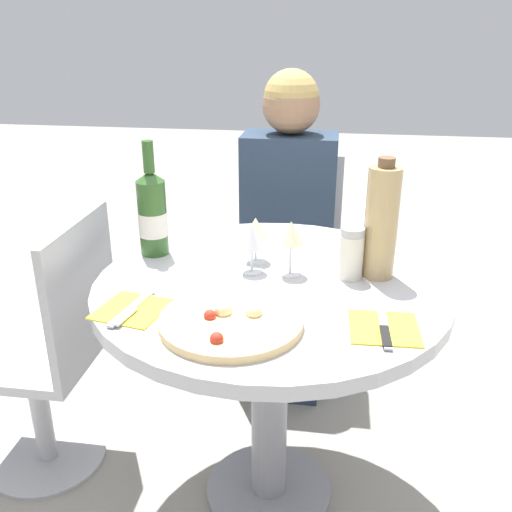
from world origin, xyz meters
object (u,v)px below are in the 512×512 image
at_px(dining_table, 270,327).
at_px(seated_diner, 286,243).
at_px(chair_behind_diner, 289,264).
at_px(chair_empty_side, 50,355).
at_px(wine_bottle, 152,213).
at_px(pizza_large, 231,321).
at_px(tall_carafe, 381,222).

height_order(dining_table, seated_diner, seated_diner).
height_order(chair_behind_diner, chair_empty_side, same).
height_order(chair_behind_diner, wine_bottle, wine_bottle).
height_order(chair_empty_side, wine_bottle, wine_bottle).
relative_size(seated_diner, wine_bottle, 3.64).
relative_size(chair_empty_side, pizza_large, 2.61).
height_order(pizza_large, tall_carafe, tall_carafe).
bearing_deg(chair_behind_diner, seated_diner, 90.00).
relative_size(dining_table, wine_bottle, 2.81).
relative_size(seated_diner, chair_empty_side, 1.42).
bearing_deg(dining_table, chair_empty_side, 176.42).
relative_size(dining_table, pizza_large, 2.86).
distance_m(chair_behind_diner, wine_bottle, 0.88).
height_order(seated_diner, pizza_large, seated_diner).
xyz_separation_m(chair_behind_diner, pizza_large, (-0.03, -1.08, 0.32)).
bearing_deg(tall_carafe, chair_empty_side, -177.78).
xyz_separation_m(wine_bottle, tall_carafe, (0.63, -0.06, 0.03)).
bearing_deg(dining_table, pizza_large, -103.81).
height_order(pizza_large, wine_bottle, wine_bottle).
relative_size(dining_table, seated_diner, 0.77).
distance_m(seated_diner, chair_empty_side, 0.93).
distance_m(chair_empty_side, tall_carafe, 1.05).
bearing_deg(pizza_large, seated_diner, 87.96).
distance_m(chair_empty_side, wine_bottle, 0.54).
height_order(dining_table, chair_behind_diner, chair_behind_diner).
bearing_deg(seated_diner, chair_empty_side, 45.53).
relative_size(chair_behind_diner, pizza_large, 2.61).
height_order(dining_table, pizza_large, pizza_large).
xyz_separation_m(dining_table, chair_behind_diner, (-0.03, 0.84, -0.17)).
bearing_deg(chair_empty_side, seated_diner, -44.47).
relative_size(chair_behind_diner, tall_carafe, 2.65).
relative_size(chair_empty_side, tall_carafe, 2.65).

